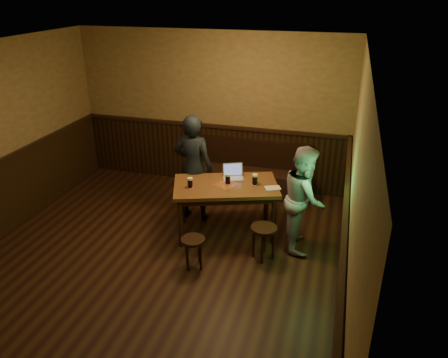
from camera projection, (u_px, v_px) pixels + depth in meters
room at (147, 183)px, 5.52m from camera, size 5.04×6.04×2.84m
bench at (248, 176)px, 7.91m from camera, size 2.20×0.50×0.95m
pub_table at (226, 191)px, 6.44m from camera, size 1.71×1.32×0.81m
stool_left at (193, 244)px, 5.78m from camera, size 0.41×0.41×0.44m
stool_right at (264, 233)px, 5.95m from camera, size 0.39×0.39×0.49m
pint_left at (190, 183)px, 6.27m from camera, size 0.10×0.10×0.15m
pint_mid at (228, 179)px, 6.39m from camera, size 0.10×0.10×0.16m
pint_right at (255, 179)px, 6.36m from camera, size 0.11×0.11×0.16m
laptop at (233, 175)px, 6.59m from camera, size 0.37×0.34×0.21m
menu at (273, 188)px, 6.29m from camera, size 0.26×0.23×0.00m
person_suit at (193, 168)px, 6.82m from camera, size 0.65×0.44×1.73m
person_grey at (304, 198)px, 6.08m from camera, size 0.69×0.83×1.53m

